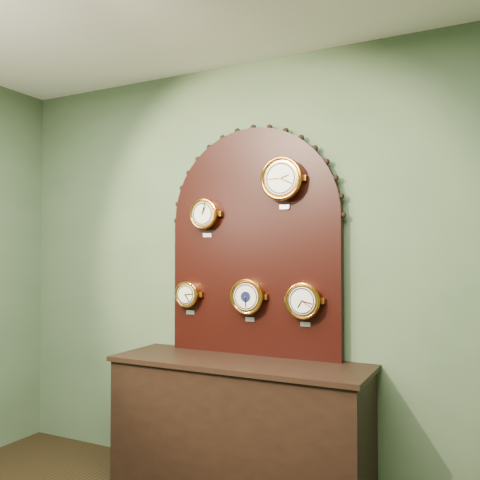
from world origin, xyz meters
The scene contains 8 objects.
wall_back centered at (0.00, 2.50, 1.40)m, with size 4.00×4.00×0.00m, color #465D3F.
shop_counter centered at (0.00, 2.23, 0.40)m, with size 1.60×0.50×0.80m, color black.
display_board centered at (0.00, 2.45, 1.63)m, with size 1.26×0.06×1.53m.
roman_clock centered at (-0.33, 2.38, 1.76)m, with size 0.21×0.08×0.26m.
arabic_clock centered at (0.23, 2.38, 1.97)m, with size 0.28×0.08×0.33m.
hygrometer centered at (-0.47, 2.38, 1.21)m, with size 0.18×0.08×0.23m.
barometer centered at (-0.01, 2.38, 1.22)m, with size 0.23×0.08×0.28m.
tide_clock centered at (0.37, 2.38, 1.20)m, with size 0.23×0.08×0.28m.
Camera 1 is at (1.45, -0.66, 1.50)m, focal length 38.75 mm.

